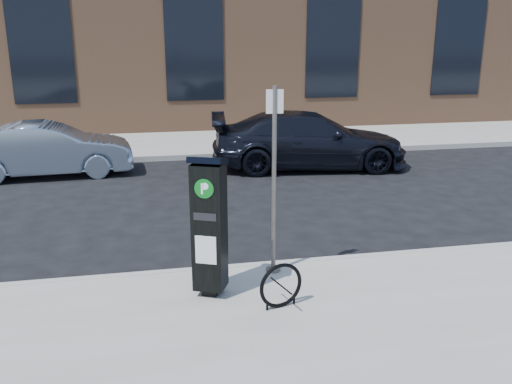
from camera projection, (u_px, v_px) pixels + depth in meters
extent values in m
plane|color=black|center=(270.00, 271.00, 8.16)|extent=(120.00, 120.00, 0.00)
cube|color=gray|center=(192.00, 125.00, 21.33)|extent=(60.00, 12.00, 0.15)
cube|color=#9E9B93|center=(271.00, 267.00, 8.12)|extent=(60.00, 0.12, 0.16)
cube|color=#9E9B93|center=(209.00, 156.00, 15.70)|extent=(60.00, 0.12, 0.16)
cube|color=#8C5E3F|center=(183.00, 22.00, 23.08)|extent=(28.00, 10.00, 8.00)
cube|color=black|center=(41.00, 50.00, 17.68)|extent=(2.00, 0.06, 3.50)
cube|color=black|center=(194.00, 49.00, 18.62)|extent=(2.00, 0.06, 3.50)
cube|color=black|center=(333.00, 49.00, 19.56)|extent=(2.00, 0.06, 3.50)
cube|color=black|center=(458.00, 48.00, 20.51)|extent=(2.00, 0.06, 3.50)
cube|color=black|center=(211.00, 290.00, 7.12)|extent=(0.26, 0.26, 0.10)
cube|color=black|center=(209.00, 227.00, 6.87)|extent=(0.50, 0.47, 1.66)
cube|color=black|center=(208.00, 160.00, 6.63)|extent=(0.55, 0.52, 0.15)
cylinder|color=#075414|center=(204.00, 189.00, 6.56)|extent=(0.23, 0.11, 0.24)
cube|color=white|center=(204.00, 189.00, 6.56)|extent=(0.08, 0.04, 0.14)
cube|color=silver|center=(206.00, 250.00, 6.78)|extent=(0.25, 0.12, 0.37)
cube|color=black|center=(205.00, 217.00, 6.66)|extent=(0.27, 0.13, 0.10)
cylinder|color=#524E48|center=(273.00, 270.00, 7.82)|extent=(0.21, 0.21, 0.03)
cylinder|color=#524E48|center=(274.00, 182.00, 7.46)|extent=(0.06, 0.06, 2.64)
cube|color=silver|center=(275.00, 102.00, 7.16)|extent=(0.23, 0.03, 0.32)
torus|color=black|center=(281.00, 286.00, 6.70)|extent=(0.58, 0.20, 0.59)
cylinder|color=black|center=(267.00, 306.00, 6.68)|extent=(0.03, 0.03, 0.12)
cylinder|color=black|center=(294.00, 299.00, 6.85)|extent=(0.03, 0.03, 0.12)
imported|color=#7E8EA0|center=(48.00, 150.00, 13.61)|extent=(4.18, 1.69, 1.35)
imported|color=black|center=(309.00, 140.00, 14.45)|extent=(5.39, 2.70, 1.50)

